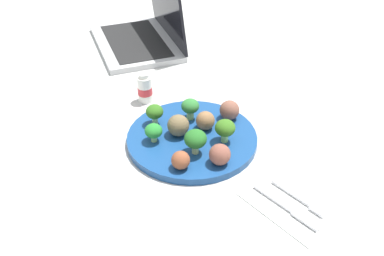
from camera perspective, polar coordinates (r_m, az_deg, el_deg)
The scene contains 17 objects.
ground_plane at distance 0.97m, azimuth 0.00°, elevation -1.73°, with size 4.00×4.00×0.00m, color #B2B2AD.
plate at distance 0.96m, azimuth 0.00°, elevation -1.35°, with size 0.28×0.28×0.02m, color navy.
broccoli_floret_mid_right at distance 0.92m, azimuth 4.25°, elevation -0.06°, with size 0.04×0.04×0.05m.
broccoli_floret_near_rim at distance 0.99m, azimuth -0.23°, elevation 2.73°, with size 0.04×0.04×0.05m.
broccoli_floret_back_right at distance 0.98m, azimuth -4.80°, elevation 2.03°, with size 0.04×0.04×0.05m.
broccoli_floret_mid_left at distance 0.89m, azimuth 0.45°, elevation -1.46°, with size 0.05×0.05×0.05m.
broccoli_floret_front_right at distance 0.93m, azimuth -4.93°, elevation -0.41°, with size 0.04×0.04×0.04m.
meatball_far_rim at distance 0.86m, azimuth -1.46°, elevation -4.13°, with size 0.04×0.04×0.04m, color brown.
meatball_near_rim at distance 1.00m, azimuth 4.81°, elevation 2.29°, with size 0.04×0.04×0.04m, color brown.
meatball_front_left at distance 0.87m, azimuth 3.57°, elevation -3.40°, with size 0.04×0.04×0.04m, color brown.
meatball_back_right at distance 0.95m, azimuth -1.77°, elevation 0.33°, with size 0.05×0.05×0.05m, color brown.
meatball_front_right at distance 0.97m, azimuth 1.72°, elevation 0.95°, with size 0.04×0.04×0.04m, color brown.
napkin at distance 0.84m, azimuth 12.64°, elevation -9.30°, with size 0.17×0.12×0.01m, color white.
fork at distance 0.85m, azimuth 13.87°, elevation -8.73°, with size 0.12×0.02×0.01m.
knife at distance 0.83m, azimuth 12.28°, elevation -9.90°, with size 0.15×0.02×0.01m.
yogurt_bottle at distance 1.09m, azimuth -6.04°, elevation 5.01°, with size 0.04×0.04×0.08m.
laptop at distance 1.38m, azimuth -6.13°, elevation 12.11°, with size 0.38×0.33×0.22m.
Camera 1 is at (0.57, -0.52, 0.59)m, focal length 41.75 mm.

